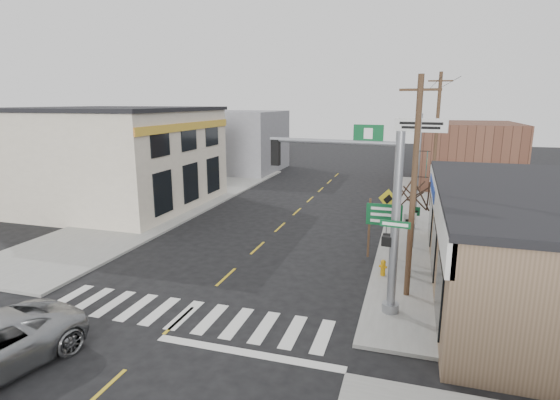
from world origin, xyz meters
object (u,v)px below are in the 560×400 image
(fire_hydrant, at_px, (383,267))
(lamp_post, at_px, (416,173))
(traffic_signal_pole, at_px, (373,204))
(bare_tree, at_px, (413,187))
(utility_pole_near, at_px, (414,187))
(utility_pole_far, at_px, (436,139))
(dance_center_sign, at_px, (420,141))
(guide_sign, at_px, (384,221))

(fire_hydrant, bearing_deg, lamp_post, 81.50)
(traffic_signal_pole, xyz_separation_m, bare_tree, (1.30, 3.55, -0.01))
(utility_pole_near, xyz_separation_m, utility_pole_far, (1.36, 15.87, 0.52))
(dance_center_sign, bearing_deg, fire_hydrant, -87.99)
(fire_hydrant, xyz_separation_m, dance_center_sign, (1.25, 9.64, 4.60))
(guide_sign, distance_m, utility_pole_far, 12.69)
(traffic_signal_pole, bearing_deg, bare_tree, 76.89)
(fire_hydrant, bearing_deg, utility_pole_far, 80.50)
(utility_pole_near, bearing_deg, fire_hydrant, 128.72)
(lamp_post, distance_m, utility_pole_near, 9.55)
(guide_sign, height_order, lamp_post, lamp_post)
(lamp_post, xyz_separation_m, bare_tree, (-0.16, -7.58, 0.57))
(guide_sign, xyz_separation_m, fire_hydrant, (0.19, -2.12, -1.47))
(dance_center_sign, bearing_deg, bare_tree, -82.04)
(fire_hydrant, distance_m, utility_pole_near, 4.30)
(guide_sign, height_order, utility_pole_near, utility_pole_near)
(guide_sign, distance_m, dance_center_sign, 8.28)
(traffic_signal_pole, relative_size, utility_pole_near, 0.79)
(bare_tree, height_order, utility_pole_far, utility_pole_far)
(guide_sign, bearing_deg, utility_pole_far, 78.47)
(traffic_signal_pole, bearing_deg, lamp_post, 89.52)
(utility_pole_near, relative_size, utility_pole_far, 0.89)
(utility_pole_far, bearing_deg, fire_hydrant, -105.40)
(lamp_post, height_order, dance_center_sign, dance_center_sign)
(utility_pole_near, distance_m, utility_pole_far, 15.94)
(dance_center_sign, distance_m, utility_pole_near, 11.34)
(lamp_post, bearing_deg, bare_tree, -71.83)
(bare_tree, distance_m, utility_pole_near, 1.95)
(traffic_signal_pole, distance_m, guide_sign, 5.79)
(fire_hydrant, height_order, lamp_post, lamp_post)
(traffic_signal_pole, distance_m, utility_pole_near, 2.11)
(dance_center_sign, xyz_separation_m, bare_tree, (-0.24, -9.39, -1.11))
(traffic_signal_pole, xyz_separation_m, lamp_post, (1.45, 11.13, -0.58))
(utility_pole_near, bearing_deg, lamp_post, 96.51)
(dance_center_sign, relative_size, utility_pole_far, 0.71)
(bare_tree, height_order, utility_pole_near, utility_pole_near)
(traffic_signal_pole, distance_m, utility_pole_far, 17.73)
(lamp_post, distance_m, utility_pole_far, 6.64)
(fire_hydrant, xyz_separation_m, bare_tree, (1.01, 0.25, 3.49))
(bare_tree, xyz_separation_m, utility_pole_near, (0.00, -1.92, 0.34))
(bare_tree, bearing_deg, utility_pole_near, -90.00)
(lamp_post, distance_m, dance_center_sign, 2.47)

